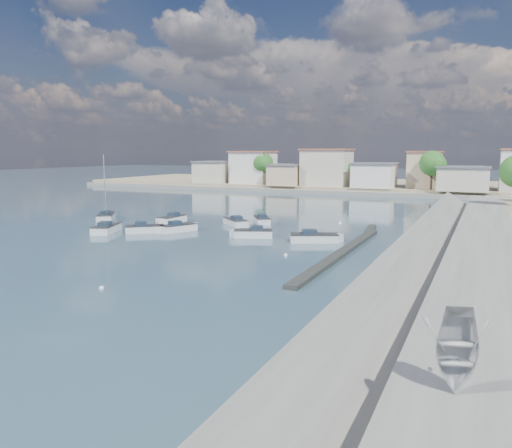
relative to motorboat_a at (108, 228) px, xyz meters
The scene contains 18 objects.
ground 35.75m from the motorboat_a, 54.01° to the left, with size 400.00×400.00×0.00m, color #283D51.
seawall_walkway 39.56m from the motorboat_a, ahead, with size 5.00×90.00×1.80m, color slate.
breakwater 27.96m from the motorboat_a, ahead, with size 2.00×31.02×0.35m.
far_shore_land 83.60m from the motorboat_a, 75.45° to the left, with size 160.00×40.00×1.40m, color gray.
far_shore_quay 63.50m from the motorboat_a, 70.68° to the left, with size 160.00×2.50×0.80m, color slate.
far_town 73.23m from the motorboat_a, 64.28° to the left, with size 113.01×12.80×8.35m.
shore_trees 64.41m from the motorboat_a, 62.77° to the left, with size 74.56×38.32×7.92m.
motorboat_a is the anchor object (origin of this frame).
motorboat_b 4.72m from the motorboat_a, 17.78° to the left, with size 4.44×4.06×1.48m.
motorboat_c 15.37m from the motorboat_a, 44.25° to the left, with size 4.59×4.39×1.48m.
motorboat_d 17.06m from the motorboat_a, 12.17° to the left, with size 4.62×3.19×1.48m.
motorboat_e 8.35m from the motorboat_a, 27.20° to the left, with size 3.31×4.68×1.48m.
motorboat_f 19.12m from the motorboat_a, 45.75° to the left, with size 3.67×4.40×1.48m.
motorboat_g 9.45m from the motorboat_a, 75.05° to the left, with size 1.90×5.10×1.48m.
motorboat_h 24.29m from the motorboat_a, ahead, with size 5.38×3.79×1.48m.
sailboat 10.91m from the motorboat_a, 132.26° to the left, with size 5.02×5.95×9.00m.
mooring_buoys 25.44m from the motorboat_a, ahead, with size 18.04×38.05×0.35m.
overturned_dinghy 48.35m from the motorboat_a, 36.18° to the right, with size 2.85×1.33×0.53m, color #A5A8AD.
Camera 1 is at (18.58, -33.21, 9.23)m, focal length 35.00 mm.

